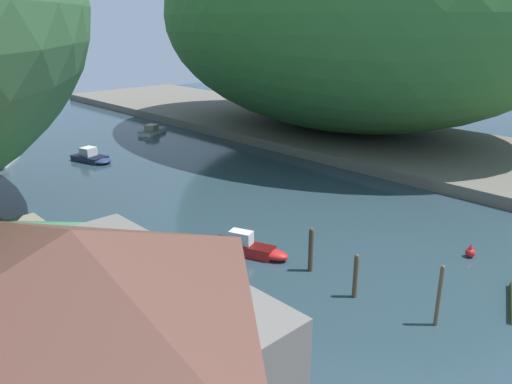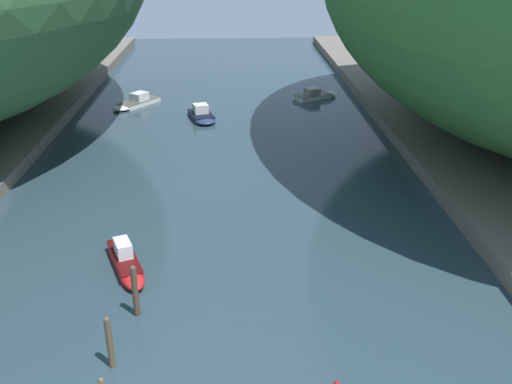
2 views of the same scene
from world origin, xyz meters
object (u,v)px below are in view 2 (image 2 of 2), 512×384
object	(u,v)px
boat_red_skiff	(135,102)
boat_small_dinghy	(202,116)
boat_mid_channel	(127,263)
boat_near_quay	(316,95)

from	to	relation	value
boat_red_skiff	boat_small_dinghy	xyz separation A→B (m)	(7.34, -5.51, 0.06)
boat_mid_channel	boat_small_dinghy	distance (m)	27.62
boat_mid_channel	boat_small_dinghy	size ratio (longest dim) A/B	1.04
boat_mid_channel	boat_near_quay	xyz separation A→B (m)	(15.31, 35.14, -0.09)
boat_red_skiff	boat_mid_channel	bearing A→B (deg)	132.84
boat_small_dinghy	boat_red_skiff	bearing A→B (deg)	-52.77
boat_near_quay	boat_mid_channel	bearing A→B (deg)	-52.13
boat_mid_channel	boat_near_quay	world-z (taller)	boat_mid_channel
boat_red_skiff	boat_near_quay	size ratio (longest dim) A/B	1.11
boat_red_skiff	boat_mid_channel	size ratio (longest dim) A/B	1.15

